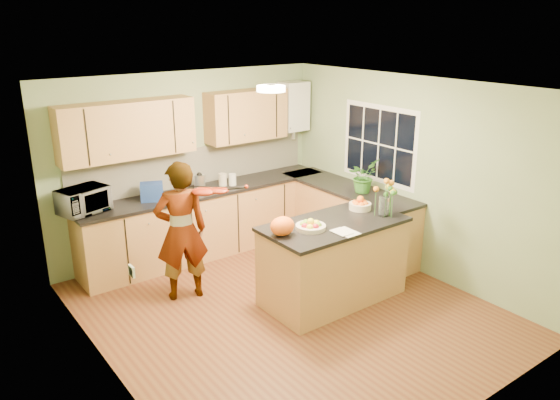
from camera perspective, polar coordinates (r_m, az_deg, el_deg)
floor at (r=6.33m, az=0.79°, el=-11.41°), size 4.50×4.50×0.00m
ceiling at (r=5.53m, az=0.91°, el=11.67°), size 4.00×4.50×0.02m
wall_back at (r=7.64m, az=-9.50°, el=3.80°), size 4.00×0.02×2.50m
wall_front at (r=4.39m, az=19.24°, el=-8.41°), size 4.00×0.02×2.50m
wall_left at (r=4.94m, az=-17.99°, el=-5.20°), size 0.02×4.50×2.50m
wall_right at (r=7.15m, az=13.69°, el=2.50°), size 0.02×4.50×2.50m
back_counter at (r=7.67m, az=-7.49°, el=-2.17°), size 3.64×0.62×0.94m
right_counter at (r=7.73m, az=7.00°, el=-1.98°), size 0.62×2.24×0.94m
splashback at (r=7.68m, az=-8.76°, el=3.54°), size 3.60×0.02×0.52m
upper_cabinets at (r=7.29m, az=-10.36°, el=7.88°), size 3.20×0.34×0.70m
boiler at (r=8.28m, az=1.41°, el=9.75°), size 0.40×0.30×0.86m
window_right at (r=7.45m, az=10.30°, el=5.76°), size 0.01×1.30×1.05m
light_switch at (r=4.40m, az=-15.24°, el=-7.18°), size 0.02×0.09×0.09m
ceiling_lamp at (r=5.77m, az=-0.94°, el=11.57°), size 0.30×0.30×0.07m
peninsula_island at (r=6.39m, az=5.57°, el=-6.36°), size 1.67×0.86×0.96m
fruit_dish at (r=5.97m, az=3.22°, el=-2.64°), size 0.33×0.33×0.12m
orange_bowl at (r=6.64m, az=8.38°, el=-0.41°), size 0.27×0.27×0.16m
flower_vase at (r=6.38m, az=10.89°, el=1.20°), size 0.28×0.28×0.51m
orange_bag at (r=5.78m, az=0.24°, el=-2.74°), size 0.34×0.32×0.21m
papers at (r=5.93m, az=6.93°, el=-3.32°), size 0.20×0.27×0.01m
violinist at (r=6.37m, az=-10.28°, el=-3.22°), size 0.69×0.55×1.66m
violin at (r=6.11m, az=-7.94°, el=0.90°), size 0.69×0.59×0.17m
microwave at (r=6.90m, az=-19.86°, el=-0.04°), size 0.64×0.52×0.31m
blue_box at (r=7.14m, az=-13.24°, el=0.85°), size 0.34×0.30×0.23m
kettle at (r=7.45m, az=-8.40°, el=1.93°), size 0.15×0.15×0.28m
jar_cream at (r=7.60m, az=-6.02°, el=2.13°), size 0.15×0.15×0.17m
jar_white at (r=7.62m, az=-5.00°, el=2.15°), size 0.13×0.13×0.16m
potted_plant at (r=7.33m, az=8.66°, el=2.50°), size 0.48×0.45×0.44m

